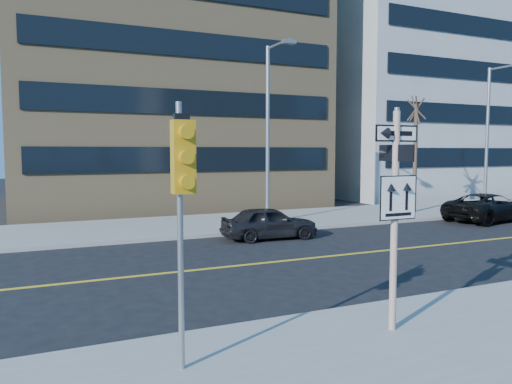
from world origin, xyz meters
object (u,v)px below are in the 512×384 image
parked_car_c (489,207)px  street_tree_west (416,112)px  traffic_signal (183,179)px  sign_pole (395,206)px  streetlight_a (270,122)px  parked_car_a (269,223)px  streetlight_b (491,128)px

parked_car_c → street_tree_west: bearing=13.0°
street_tree_west → traffic_signal: bearing=-140.6°
sign_pole → traffic_signal: 4.05m
sign_pole → streetlight_a: size_ratio=0.51×
parked_car_a → streetlight_b: bearing=-75.0°
parked_car_a → streetlight_a: (1.52, 3.03, 4.11)m
parked_car_c → streetlight_b: streetlight_b is taller
traffic_signal → parked_car_a: (6.48, 10.39, -2.39)m
sign_pole → streetlight_a: 14.05m
streetlight_b → street_tree_west: bearing=173.8°
streetlight_b → parked_car_a: bearing=-169.0°
traffic_signal → parked_car_a: traffic_signal is taller
traffic_signal → parked_car_c: size_ratio=0.81×
traffic_signal → parked_car_c: bearing=29.3°
parked_car_a → street_tree_west: 12.13m
traffic_signal → streetlight_b: (22.00, 13.42, 1.73)m
streetlight_b → parked_car_c: bearing=-139.3°
parked_car_c → street_tree_west: 6.21m
streetlight_b → streetlight_a: bearing=180.0°
parked_car_c → streetlight_a: streetlight_a is taller
parked_car_c → street_tree_west: street_tree_west is taller
parked_car_a → parked_car_c: 11.94m
streetlight_a → parked_car_c: bearing=-16.4°
parked_car_c → street_tree_west: (-1.42, 3.62, 4.84)m
streetlight_a → streetlight_b: size_ratio=1.00×
street_tree_west → parked_car_a: bearing=-161.3°
sign_pole → traffic_signal: (-4.00, -0.15, 0.59)m
streetlight_a → sign_pole: bearing=-106.8°
street_tree_west → streetlight_a: bearing=-176.5°
parked_car_a → streetlight_b: (15.52, 3.03, 4.11)m
street_tree_west → streetlight_b: bearing=-6.2°
streetlight_a → streetlight_b: (14.00, 0.00, 0.00)m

